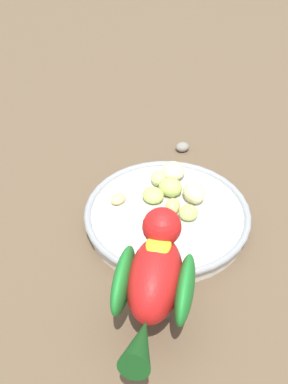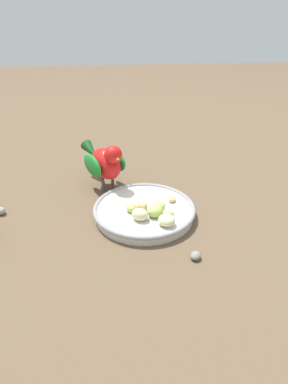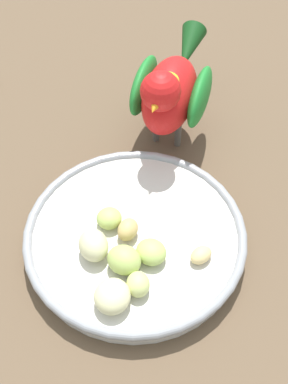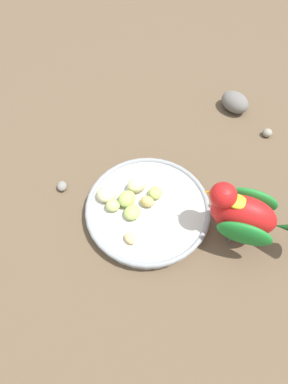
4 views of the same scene
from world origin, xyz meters
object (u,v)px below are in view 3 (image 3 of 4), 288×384
(feeding_bowl, at_px, (135,238))
(apple_piece_1, at_px, (201,255))
(apple_piece_5, at_px, (138,284))
(apple_piece_0, at_px, (151,252))
(parrot, at_px, (171,90))
(apple_piece_6, at_px, (109,218))
(apple_piece_3, at_px, (96,247))
(apple_piece_2, at_px, (128,230))
(apple_piece_4, at_px, (124,260))
(apple_piece_7, at_px, (112,296))

(feeding_bowl, xyz_separation_m, apple_piece_1, (-0.03, 0.07, 0.01))
(feeding_bowl, distance_m, apple_piece_5, 0.07)
(apple_piece_0, xyz_separation_m, parrot, (-0.15, -0.12, 0.05))
(feeding_bowl, xyz_separation_m, apple_piece_5, (0.04, 0.05, 0.02))
(parrot, bearing_deg, apple_piece_5, 8.16)
(apple_piece_5, bearing_deg, apple_piece_6, -112.81)
(apple_piece_5, relative_size, apple_piece_6, 0.99)
(apple_piece_0, xyz_separation_m, apple_piece_5, (0.04, 0.02, 0.00))
(apple_piece_3, xyz_separation_m, apple_piece_6, (-0.04, -0.02, -0.00))
(apple_piece_1, xyz_separation_m, apple_piece_2, (0.03, -0.07, 0.00))
(apple_piece_4, distance_m, apple_piece_5, 0.03)
(apple_piece_4, bearing_deg, apple_piece_0, 158.50)
(apple_piece_2, bearing_deg, apple_piece_7, 35.96)
(apple_piece_0, bearing_deg, apple_piece_6, -87.94)
(apple_piece_0, distance_m, apple_piece_2, 0.04)
(apple_piece_4, distance_m, apple_piece_7, 0.04)
(feeding_bowl, relative_size, apple_piece_4, 6.74)
(feeding_bowl, height_order, apple_piece_0, apple_piece_0)
(apple_piece_3, distance_m, parrot, 0.21)
(apple_piece_1, relative_size, parrot, 0.14)
(apple_piece_5, xyz_separation_m, apple_piece_6, (-0.03, -0.08, -0.00))
(feeding_bowl, bearing_deg, apple_piece_5, 48.88)
(apple_piece_5, xyz_separation_m, apple_piece_7, (0.03, -0.01, 0.00))
(parrot, bearing_deg, feeding_bowl, 3.40)
(feeding_bowl, bearing_deg, apple_piece_2, -36.55)
(apple_piece_1, relative_size, apple_piece_2, 0.93)
(apple_piece_2, height_order, apple_piece_5, same)
(apple_piece_7, xyz_separation_m, parrot, (-0.21, -0.13, 0.05))
(apple_piece_4, relative_size, parrot, 0.19)
(apple_piece_1, distance_m, parrot, 0.20)
(apple_piece_7, bearing_deg, apple_piece_2, -144.04)
(feeding_bowl, height_order, apple_piece_1, apple_piece_1)
(feeding_bowl, distance_m, apple_piece_0, 0.04)
(apple_piece_5, height_order, parrot, parrot)
(apple_piece_1, height_order, apple_piece_6, apple_piece_6)
(apple_piece_0, bearing_deg, parrot, -141.46)
(feeding_bowl, xyz_separation_m, apple_piece_4, (0.04, 0.02, 0.02))
(feeding_bowl, bearing_deg, apple_piece_7, 30.93)
(apple_piece_1, bearing_deg, apple_piece_3, -46.95)
(apple_piece_3, xyz_separation_m, apple_piece_7, (0.02, 0.05, -0.00))
(apple_piece_1, relative_size, apple_piece_7, 0.65)
(apple_piece_4, distance_m, parrot, 0.22)
(apple_piece_6, relative_size, parrot, 0.15)
(apple_piece_0, height_order, apple_piece_6, same)
(parrot, bearing_deg, apple_piece_0, 10.24)
(apple_piece_7, bearing_deg, apple_piece_4, -149.30)
(apple_piece_4, height_order, apple_piece_7, apple_piece_4)
(apple_piece_0, xyz_separation_m, apple_piece_4, (0.03, -0.01, 0.00))
(apple_piece_1, distance_m, apple_piece_3, 0.11)
(apple_piece_7, bearing_deg, apple_piece_5, 165.02)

